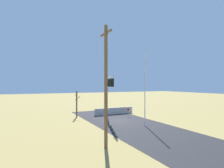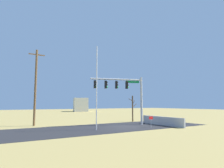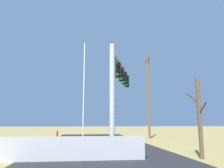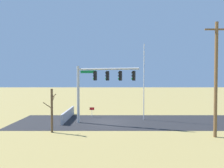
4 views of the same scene
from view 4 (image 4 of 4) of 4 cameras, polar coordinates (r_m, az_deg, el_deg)
ground_plane at (r=23.64m, az=-1.12°, el=-10.04°), size 160.00×160.00×0.00m
road_surface at (r=23.89m, az=8.66°, el=-9.92°), size 28.00×8.00×0.01m
sidewalk_corner at (r=23.67m, az=-11.40°, el=-10.05°), size 6.00×6.00×0.01m
retaining_fence at (r=25.59m, az=-11.63°, el=-7.95°), size 0.20×6.67×1.07m
signal_mast at (r=22.05m, az=-3.86°, el=0.59°), size 6.41×2.31×6.05m
flagpole at (r=24.55m, az=8.50°, el=0.56°), size 0.10×0.10×8.65m
utility_pole at (r=19.11m, az=25.99°, el=1.50°), size 1.90×0.26×9.28m
bare_tree at (r=19.59m, az=-15.77°, el=-6.68°), size 1.27×1.02×3.85m
open_sign at (r=26.09m, az=-5.39°, el=-6.90°), size 0.56×0.04×1.22m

